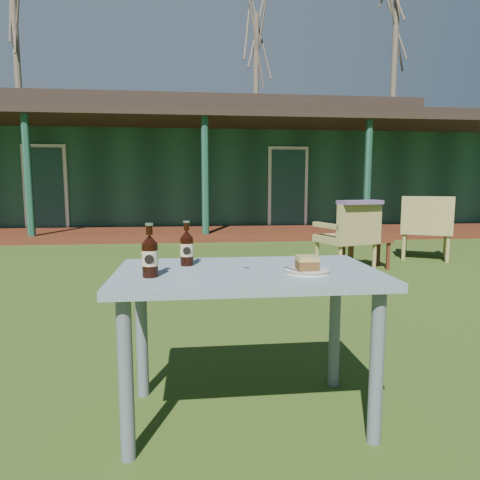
{
  "coord_description": "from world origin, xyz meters",
  "views": [
    {
      "loc": [
        -0.25,
        -3.52,
        1.11
      ],
      "look_at": [
        0.0,
        -1.3,
        0.82
      ],
      "focal_mm": 32.0,
      "sensor_mm": 36.0,
      "label": 1
    }
  ],
  "objects": [
    {
      "name": "plate",
      "position": [
        0.26,
        -1.69,
        0.73
      ],
      "size": [
        0.2,
        0.2,
        0.01
      ],
      "color": "silver",
      "rests_on": "cafe_table"
    },
    {
      "name": "floral_throw",
      "position": [
        1.83,
        1.62,
        0.9
      ],
      "size": [
        0.62,
        0.38,
        0.05
      ],
      "primitive_type": "cube",
      "rotation": [
        0.0,
        0.0,
        3.45
      ],
      "color": "#644C76",
      "rests_on": "armchair_left"
    },
    {
      "name": "tree_mid",
      "position": [
        3.0,
        18.5,
        4.75
      ],
      "size": [
        0.28,
        0.28,
        9.5
      ],
      "primitive_type": "cylinder",
      "color": "brown",
      "rests_on": "ground"
    },
    {
      "name": "ground",
      "position": [
        0.0,
        0.0,
        0.0
      ],
      "size": [
        80.0,
        80.0,
        0.0
      ],
      "primitive_type": "plane",
      "color": "#334916"
    },
    {
      "name": "side_table",
      "position": [
        2.05,
        1.93,
        0.34
      ],
      "size": [
        0.6,
        0.4,
        0.4
      ],
      "color": "#4E2213",
      "rests_on": "ground"
    },
    {
      "name": "cola_bottle_far",
      "position": [
        -0.43,
        -1.71,
        0.81
      ],
      "size": [
        0.07,
        0.07,
        0.23
      ],
      "color": "black",
      "rests_on": "cafe_table"
    },
    {
      "name": "tree_right",
      "position": [
        9.5,
        17.0,
        5.5
      ],
      "size": [
        0.28,
        0.28,
        11.0
      ],
      "primitive_type": "cylinder",
      "color": "brown",
      "rests_on": "ground"
    },
    {
      "name": "cake_slice",
      "position": [
        0.26,
        -1.7,
        0.77
      ],
      "size": [
        0.09,
        0.09,
        0.06
      ],
      "color": "#51361A",
      "rests_on": "plate"
    },
    {
      "name": "pavilion",
      "position": [
        -0.0,
        9.39,
        1.61
      ],
      "size": [
        15.8,
        8.3,
        3.45
      ],
      "color": "#194331",
      "rests_on": "ground"
    },
    {
      "name": "cola_bottle_near",
      "position": [
        -0.28,
        -1.46,
        0.81
      ],
      "size": [
        0.07,
        0.07,
        0.22
      ],
      "color": "black",
      "rests_on": "cafe_table"
    },
    {
      "name": "cafe_table",
      "position": [
        0.0,
        -1.6,
        0.62
      ],
      "size": [
        1.2,
        0.7,
        0.72
      ],
      "color": "gray",
      "rests_on": "ground"
    },
    {
      "name": "armchair_right",
      "position": [
        3.21,
        2.47,
        0.53
      ],
      "size": [
        0.93,
        0.91,
        0.95
      ],
      "color": "#98894C",
      "rests_on": "ground"
    },
    {
      "name": "bottle_cap",
      "position": [
        -0.0,
        -1.59,
        0.72
      ],
      "size": [
        0.03,
        0.03,
        0.01
      ],
      "primitive_type": "cylinder",
      "color": "silver",
      "rests_on": "cafe_table"
    },
    {
      "name": "tree_left",
      "position": [
        -8.0,
        17.5,
        5.25
      ],
      "size": [
        0.28,
        0.28,
        10.5
      ],
      "primitive_type": "cylinder",
      "color": "brown",
      "rests_on": "ground"
    },
    {
      "name": "fork",
      "position": [
        0.19,
        -1.7,
        0.74
      ],
      "size": [
        0.06,
        0.14,
        0.0
      ],
      "primitive_type": "cube",
      "rotation": [
        0.0,
        0.0,
        0.35
      ],
      "color": "silver",
      "rests_on": "plate"
    },
    {
      "name": "armchair_left",
      "position": [
        1.78,
        1.79,
        0.49
      ],
      "size": [
        0.8,
        0.77,
        0.87
      ],
      "color": "#98894C",
      "rests_on": "ground"
    }
  ]
}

